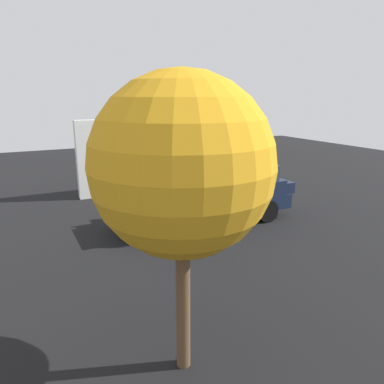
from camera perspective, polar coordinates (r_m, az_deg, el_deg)
The scene contains 4 objects.
ground_plane at distance 12.38m, azimuth 2.49°, elevation -4.60°, with size 40.00×40.00×0.00m, color black.
pickup_truck at distance 12.27m, azimuth 4.00°, elevation -0.15°, with size 6.05×2.06×2.23m.
building_facade at distance 16.66m, azimuth -2.17°, elevation 6.10°, with size 8.93×0.36×3.17m, color white.
tree_background at distance 4.99m, azimuth -1.55°, elevation 4.03°, with size 2.56×2.56×4.48m.
Camera 1 is at (-5.73, -10.16, 4.13)m, focal length 34.26 mm.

